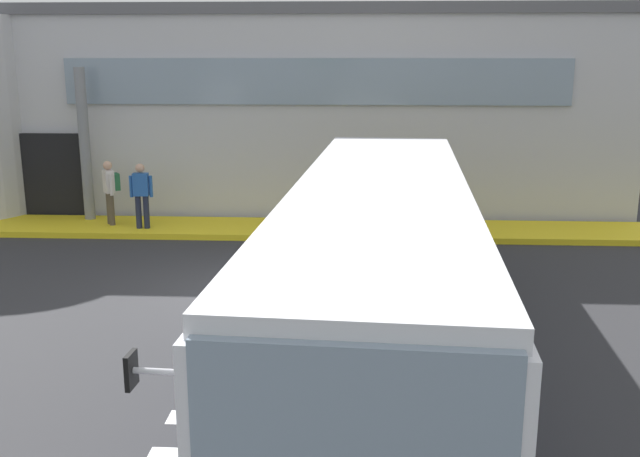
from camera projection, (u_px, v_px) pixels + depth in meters
The scene contains 8 objects.
ground_plane at pixel (246, 291), 14.12m from camera, with size 80.00×90.00×0.02m, color #2B2B2D.
bay_paint_stripes at pixel (342, 389), 9.93m from camera, with size 4.40×3.96×0.01m.
terminal_building at pixel (276, 102), 24.71m from camera, with size 21.18×13.80×5.82m.
boarding_curb at pixel (274, 229), 18.75m from camera, with size 23.38×2.00×0.15m, color yellow.
entry_support_column at pixel (85, 145), 19.11m from camera, with size 0.28×0.28×4.03m, color slate.
bus_main_foreground at pixel (380, 272), 10.77m from camera, with size 3.73×12.19×2.70m.
passenger_near_column at pixel (110, 188), 18.73m from camera, with size 0.50×0.52×1.68m.
passenger_by_doorway at pixel (141, 193), 18.30m from camera, with size 0.59×0.25×1.68m.
Camera 1 is at (2.19, -13.33, 4.51)m, focal length 40.43 mm.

